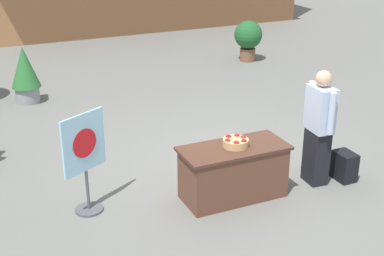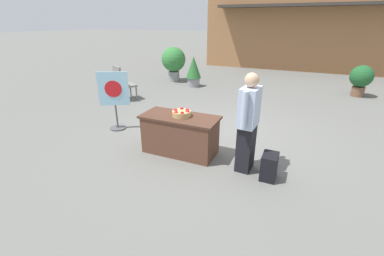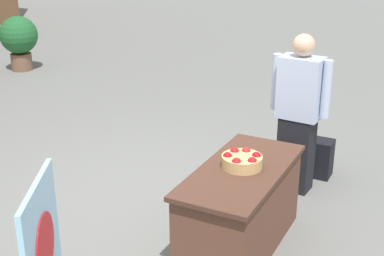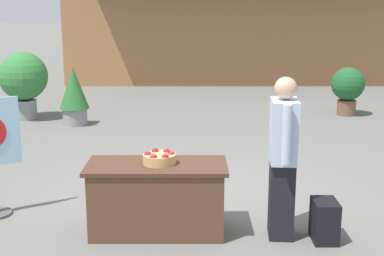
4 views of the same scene
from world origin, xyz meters
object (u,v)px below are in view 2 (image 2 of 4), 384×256
(backpack, at_px, (269,166))
(apple_basket, at_px, (182,113))
(potted_plant_far_right, at_px, (174,61))
(display_table, at_px, (180,134))
(patio_chair, at_px, (122,82))
(potted_plant_far_left, at_px, (361,78))
(potted_plant_near_right, at_px, (194,70))
(person_visitor, at_px, (248,123))
(poster_board, at_px, (114,98))

(backpack, bearing_deg, apple_basket, 172.01)
(apple_basket, distance_m, potted_plant_far_right, 6.38)
(display_table, height_order, patio_chair, patio_chair)
(backpack, relative_size, potted_plant_far_right, 0.30)
(potted_plant_far_left, bearing_deg, potted_plant_far_right, -176.58)
(patio_chair, xyz_separation_m, potted_plant_far_right, (0.18, 3.13, 0.26))
(patio_chair, bearing_deg, potted_plant_near_right, 3.14)
(person_visitor, distance_m, backpack, 0.76)
(potted_plant_far_right, bearing_deg, person_visitor, -52.64)
(person_visitor, bearing_deg, patio_chair, -25.01)
(apple_basket, distance_m, person_visitor, 1.24)
(apple_basket, bearing_deg, potted_plant_far_left, 58.71)
(display_table, bearing_deg, backpack, -7.41)
(poster_board, bearing_deg, potted_plant_far_right, 164.74)
(backpack, distance_m, potted_plant_far_left, 6.53)
(patio_chair, relative_size, potted_plant_far_left, 1.05)
(display_table, relative_size, potted_plant_far_left, 1.40)
(potted_plant_far_right, distance_m, potted_plant_near_right, 1.27)
(person_visitor, distance_m, potted_plant_near_right, 6.07)
(apple_basket, bearing_deg, backpack, -7.99)
(patio_chair, bearing_deg, potted_plant_far_right, 26.67)
(apple_basket, xyz_separation_m, poster_board, (-1.89, 0.43, -0.04))
(backpack, distance_m, potted_plant_far_right, 7.53)
(apple_basket, xyz_separation_m, potted_plant_far_right, (-3.10, 5.57, 0.04))
(display_table, xyz_separation_m, patio_chair, (-3.25, 2.45, 0.21))
(potted_plant_far_right, height_order, potted_plant_near_right, potted_plant_far_right)
(backpack, height_order, potted_plant_far_left, potted_plant_far_left)
(apple_basket, distance_m, patio_chair, 4.09)
(poster_board, distance_m, patio_chair, 2.45)
(apple_basket, height_order, potted_plant_far_left, potted_plant_far_left)
(potted_plant_far_right, relative_size, potted_plant_near_right, 1.22)
(apple_basket, distance_m, poster_board, 1.94)
(patio_chair, distance_m, potted_plant_far_right, 3.15)
(backpack, xyz_separation_m, potted_plant_far_right, (-4.76, 5.81, 0.63))
(poster_board, height_order, potted_plant_far_right, potted_plant_far_right)
(potted_plant_far_left, bearing_deg, potted_plant_near_right, -170.46)
(potted_plant_far_right, xyz_separation_m, potted_plant_near_right, (1.13, -0.54, -0.23))
(display_table, bearing_deg, potted_plant_far_right, 118.79)
(person_visitor, bearing_deg, potted_plant_far_right, -48.24)
(person_visitor, distance_m, potted_plant_far_right, 7.15)
(poster_board, distance_m, potted_plant_near_right, 4.61)
(display_table, bearing_deg, apple_basket, 23.30)
(potted_plant_near_right, bearing_deg, poster_board, -89.07)
(potted_plant_near_right, bearing_deg, display_table, -69.00)
(backpack, height_order, patio_chair, patio_chair)
(person_visitor, relative_size, potted_plant_far_left, 1.60)
(potted_plant_far_left, bearing_deg, backpack, -107.63)
(apple_basket, relative_size, patio_chair, 0.32)
(patio_chair, distance_m, potted_plant_far_left, 7.77)
(apple_basket, relative_size, potted_plant_far_left, 0.33)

